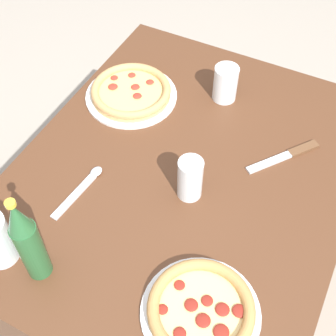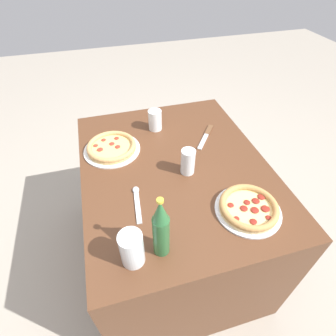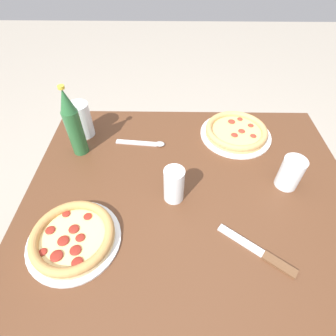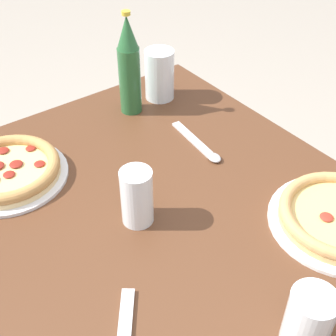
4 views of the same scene
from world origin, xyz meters
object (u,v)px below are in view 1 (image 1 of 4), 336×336
object	(u,v)px
pizza_margherita	(201,310)
glass_orange_juice	(190,180)
pizza_veggie	(131,92)
knife	(286,155)
spoon	(83,186)
beer_bottle	(28,241)
glass_water	(225,84)

from	to	relation	value
pizza_margherita	glass_orange_juice	distance (m)	0.32
pizza_veggie	pizza_margherita	world-z (taller)	pizza_margherita
knife	spoon	distance (m)	0.56
glass_orange_juice	spoon	bearing A→B (deg)	112.89
beer_bottle	knife	size ratio (longest dim) A/B	1.39
beer_bottle	spoon	world-z (taller)	beer_bottle
glass_orange_juice	knife	distance (m)	0.30
pizza_margherita	pizza_veggie	bearing A→B (deg)	41.84
glass_orange_juice	beer_bottle	size ratio (longest dim) A/B	0.45
pizza_margherita	spoon	bearing A→B (deg)	67.46
glass_orange_juice	spoon	xyz separation A→B (m)	(-0.11, 0.25, -0.05)
pizza_veggie	beer_bottle	size ratio (longest dim) A/B	1.03
pizza_margherita	spoon	world-z (taller)	pizza_margherita
beer_bottle	pizza_margherita	bearing A→B (deg)	-79.25
pizza_margherita	spoon	distance (m)	0.45
glass_water	spoon	world-z (taller)	glass_water
glass_water	beer_bottle	bearing A→B (deg)	168.05
pizza_veggie	glass_water	size ratio (longest dim) A/B	2.51
pizza_veggie	glass_water	world-z (taller)	glass_water
glass_water	glass_orange_juice	size ratio (longest dim) A/B	0.91
glass_orange_juice	knife	size ratio (longest dim) A/B	0.63
glass_orange_juice	knife	world-z (taller)	glass_orange_juice
knife	pizza_margherita	bearing A→B (deg)	177.01
beer_bottle	knife	bearing A→B (deg)	-34.36
glass_water	spoon	distance (m)	0.52
pizza_margherita	glass_orange_juice	size ratio (longest dim) A/B	2.13
pizza_margherita	glass_water	xyz separation A→B (m)	(0.65, 0.22, 0.03)
knife	beer_bottle	bearing A→B (deg)	145.64
pizza_veggie	beer_bottle	world-z (taller)	beer_bottle
beer_bottle	knife	xyz separation A→B (m)	(0.58, -0.40, -0.12)
pizza_veggie	pizza_margherita	distance (m)	0.71
pizza_veggie	beer_bottle	distance (m)	0.62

